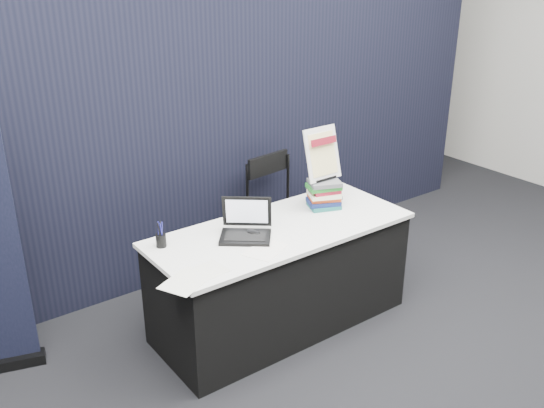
{
  "coord_description": "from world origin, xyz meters",
  "views": [
    {
      "loc": [
        -2.23,
        -2.36,
        2.48
      ],
      "look_at": [
        -0.08,
        0.55,
        0.94
      ],
      "focal_mm": 40.0,
      "sensor_mm": 36.0,
      "label": 1
    }
  ],
  "objects_px": {
    "book_stack_short": "(324,195)",
    "stacking_chair": "(280,210)",
    "display_table": "(281,276)",
    "laptop": "(241,228)",
    "info_sign": "(322,154)",
    "book_stack_tall": "(324,194)"
  },
  "relations": [
    {
      "from": "book_stack_tall",
      "to": "stacking_chair",
      "type": "bearing_deg",
      "value": 87.64
    },
    {
      "from": "info_sign",
      "to": "laptop",
      "type": "bearing_deg",
      "value": -173.73
    },
    {
      "from": "display_table",
      "to": "book_stack_tall",
      "type": "bearing_deg",
      "value": 11.79
    },
    {
      "from": "laptop",
      "to": "book_stack_tall",
      "type": "bearing_deg",
      "value": 43.02
    },
    {
      "from": "info_sign",
      "to": "stacking_chair",
      "type": "distance_m",
      "value": 0.8
    },
    {
      "from": "book_stack_short",
      "to": "info_sign",
      "type": "xyz_separation_m",
      "value": [
        -0.06,
        -0.03,
        0.33
      ]
    },
    {
      "from": "book_stack_short",
      "to": "stacking_chair",
      "type": "height_order",
      "value": "stacking_chair"
    },
    {
      "from": "laptop",
      "to": "info_sign",
      "type": "xyz_separation_m",
      "value": [
        0.75,
        0.08,
        0.33
      ]
    },
    {
      "from": "display_table",
      "to": "info_sign",
      "type": "height_order",
      "value": "info_sign"
    },
    {
      "from": "display_table",
      "to": "book_stack_tall",
      "type": "distance_m",
      "value": 0.67
    },
    {
      "from": "display_table",
      "to": "stacking_chair",
      "type": "height_order",
      "value": "stacking_chair"
    },
    {
      "from": "book_stack_tall",
      "to": "stacking_chair",
      "type": "xyz_separation_m",
      "value": [
        0.02,
        0.54,
        -0.32
      ]
    },
    {
      "from": "display_table",
      "to": "book_stack_tall",
      "type": "height_order",
      "value": "book_stack_tall"
    },
    {
      "from": "display_table",
      "to": "info_sign",
      "type": "xyz_separation_m",
      "value": [
        0.46,
        0.13,
        0.76
      ]
    },
    {
      "from": "book_stack_short",
      "to": "info_sign",
      "type": "distance_m",
      "value": 0.34
    },
    {
      "from": "laptop",
      "to": "book_stack_short",
      "type": "relative_size",
      "value": 1.76
    },
    {
      "from": "laptop",
      "to": "stacking_chair",
      "type": "bearing_deg",
      "value": 76.78
    },
    {
      "from": "stacking_chair",
      "to": "info_sign",
      "type": "bearing_deg",
      "value": -99.68
    },
    {
      "from": "book_stack_short",
      "to": "stacking_chair",
      "type": "xyz_separation_m",
      "value": [
        -0.04,
        0.48,
        -0.28
      ]
    },
    {
      "from": "laptop",
      "to": "book_stack_short",
      "type": "distance_m",
      "value": 0.81
    },
    {
      "from": "display_table",
      "to": "laptop",
      "type": "bearing_deg",
      "value": 171.44
    },
    {
      "from": "display_table",
      "to": "book_stack_short",
      "type": "xyz_separation_m",
      "value": [
        0.52,
        0.16,
        0.43
      ]
    }
  ]
}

